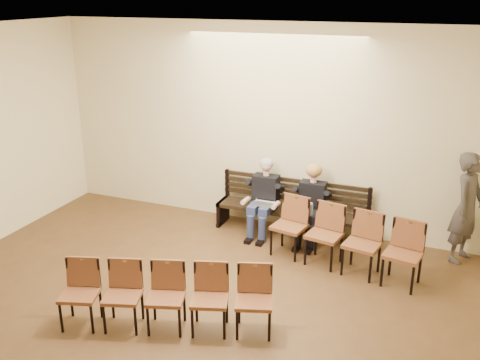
# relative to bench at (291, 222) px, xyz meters

# --- Properties ---
(room_walls) EXTENTS (8.02, 10.01, 3.51)m
(room_walls) POSITION_rel_bench_xyz_m (-0.48, -3.86, 2.31)
(room_walls) COLOR beige
(room_walls) RESTS_ON ground
(bench) EXTENTS (2.60, 0.90, 0.45)m
(bench) POSITION_rel_bench_xyz_m (0.00, 0.00, 0.00)
(bench) COLOR black
(bench) RESTS_ON ground
(seated_man) EXTENTS (0.53, 0.74, 1.29)m
(seated_man) POSITION_rel_bench_xyz_m (-0.45, -0.12, 0.42)
(seated_man) COLOR black
(seated_man) RESTS_ON ground
(seated_woman) EXTENTS (0.52, 0.72, 1.22)m
(seated_woman) POSITION_rel_bench_xyz_m (0.37, -0.12, 0.38)
(seated_woman) COLOR black
(seated_woman) RESTS_ON ground
(laptop) EXTENTS (0.40, 0.34, 0.25)m
(laptop) POSITION_rel_bench_xyz_m (-0.41, -0.26, 0.35)
(laptop) COLOR silver
(laptop) RESTS_ON bench
(water_bottle) EXTENTS (0.08, 0.08, 0.23)m
(water_bottle) POSITION_rel_bench_xyz_m (0.45, -0.42, 0.34)
(water_bottle) COLOR silver
(water_bottle) RESTS_ON bench
(bag) EXTENTS (0.39, 0.29, 0.28)m
(bag) POSITION_rel_bench_xyz_m (1.29, -0.07, -0.09)
(bag) COLOR black
(bag) RESTS_ON ground
(passerby) EXTENTS (0.72, 0.85, 1.99)m
(passerby) POSITION_rel_bench_xyz_m (2.72, 0.10, 0.77)
(passerby) COLOR #3C3731
(passerby) RESTS_ON ground
(chair_row_front) EXTENTS (2.32, 0.90, 0.93)m
(chair_row_front) POSITION_rel_bench_xyz_m (1.06, -0.87, 0.24)
(chair_row_front) COLOR brown
(chair_row_front) RESTS_ON ground
(chair_row_back) EXTENTS (2.61, 1.23, 0.84)m
(chair_row_back) POSITION_rel_bench_xyz_m (-0.63, -3.18, 0.20)
(chair_row_back) COLOR brown
(chair_row_back) RESTS_ON ground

